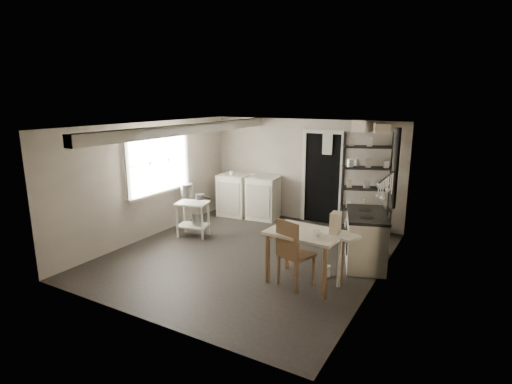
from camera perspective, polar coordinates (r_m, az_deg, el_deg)
The scene contains 31 objects.
floor at distance 7.26m, azimuth -1.18°, elevation -8.96°, with size 5.00×5.00×0.00m, color black.
ceiling at distance 6.73m, azimuth -1.28°, elevation 9.47°, with size 5.00×5.00×0.00m, color silver.
wall_back at distance 9.10m, azimuth 6.87°, elevation 3.08°, with size 4.50×0.02×2.30m, color #B1A597.
wall_front at distance 5.01m, azimuth -16.10°, elevation -5.86°, with size 4.50×0.02×2.30m, color #B1A597.
wall_left at distance 8.26m, azimuth -14.76°, elevation 1.69°, with size 0.02×5.00×2.30m, color #B1A597.
wall_right at distance 6.10m, azimuth 17.25°, elevation -2.51°, with size 0.02×5.00×2.30m, color #B1A597.
window at distance 8.32m, azimuth -13.80°, elevation 4.28°, with size 0.12×1.76×1.28m, color beige, non-canonical shape.
doorway at distance 8.94m, azimuth 9.42°, elevation 1.83°, with size 0.96×0.10×2.08m, color beige, non-canonical shape.
ceiling_beam at distance 7.43m, azimuth -9.35°, elevation 8.88°, with size 0.18×5.00×0.18m, color beige, non-canonical shape.
wallpaper_panel at distance 6.11m, azimuth 17.16°, elevation -2.49°, with size 0.01×5.00×2.30m, color beige, non-canonical shape.
utensil_rail at distance 6.60m, azimuth 18.13°, elevation 2.16°, with size 0.06×1.20×0.44m, color #B0B0B2, non-canonical shape.
prep_table at distance 8.19m, azimuth -9.00°, elevation -3.54°, with size 0.62×0.44×0.71m, color beige, non-canonical shape.
stockpot at distance 8.13m, azimuth -9.86°, elevation 0.23°, with size 0.24×0.24×0.26m, color #B0B0B2.
saucepan at distance 7.93m, azimuth -7.99°, elevation -0.69°, with size 0.18×0.18×0.10m, color #B0B0B2.
bucket at distance 8.12m, azimuth -8.43°, elevation -3.77°, with size 0.20×0.20×0.22m, color #B0B0B2.
base_cabinets at distance 9.41m, azimuth -1.08°, elevation -0.78°, with size 1.50×0.64×0.98m, color #EDE5CE, non-canonical shape.
mixing_bowl at distance 9.23m, azimuth -0.56°, elevation 2.08°, with size 0.28×0.28×0.07m, color white.
counter_cup at distance 9.38m, azimuth -3.50°, elevation 2.33°, with size 0.12×0.12×0.10m, color white.
shelf_rack at distance 8.36m, azimuth 15.51°, elevation 0.37°, with size 0.99×0.39×2.10m, color black, non-canonical shape.
shelf_jar at distance 8.38m, azimuth 14.15°, elevation 3.34°, with size 0.08×0.08×0.17m, color white.
storage_box_a at distance 8.28m, azimuth 14.96°, elevation 7.73°, with size 0.33×0.29×0.23m, color beige.
storage_box_b at distance 8.09m, azimuth 17.45°, elevation 7.31°, with size 0.29×0.26×0.18m, color beige.
stove at distance 6.98m, azimuth 15.37°, elevation -6.52°, with size 0.63×1.13×0.89m, color #EDE5CE, non-canonical shape.
stovepipe at distance 7.11m, azimuth 19.26°, elevation 3.17°, with size 0.12×0.12×1.56m, color black, non-canonical shape.
side_ledge at distance 6.08m, azimuth 11.72°, elevation -9.43°, with size 0.54×0.29×0.83m, color beige, non-canonical shape.
oats_box at distance 5.88m, azimuth 11.30°, elevation -4.17°, with size 0.13×0.21×0.31m, color beige.
work_table at distance 6.14m, azimuth 6.95°, elevation -9.51°, with size 1.08×0.76×0.82m, color beige, non-canonical shape.
table_cup at distance 5.80m, azimuth 8.74°, elevation -6.48°, with size 0.09×0.09×0.09m, color white.
chair at distance 6.02m, azimuth 5.77°, elevation -8.87°, with size 0.43×0.45×1.04m, color brown, non-canonical shape.
flour_sack at distance 8.35m, azimuth 13.87°, elevation -4.60°, with size 0.40×0.34×0.47m, color beige.
floor_crock at distance 6.53m, azimuth 10.03°, elevation -11.11°, with size 0.13×0.13×0.17m, color white.
Camera 1 is at (3.45, -5.77, 2.75)m, focal length 28.00 mm.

